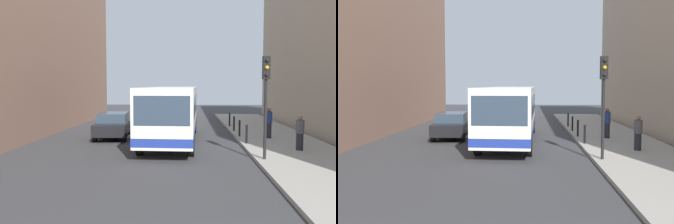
{
  "view_description": "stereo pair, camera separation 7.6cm",
  "coord_description": "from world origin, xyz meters",
  "views": [
    {
      "loc": [
        0.48,
        -17.58,
        3.12
      ],
      "look_at": [
        -0.51,
        0.22,
        1.8
      ],
      "focal_mm": 39.0,
      "sensor_mm": 36.0,
      "label": 1
    },
    {
      "loc": [
        0.55,
        -17.57,
        3.12
      ],
      "look_at": [
        -0.51,
        0.22,
        1.8
      ],
      "focal_mm": 39.0,
      "sensor_mm": 36.0,
      "label": 2
    }
  ],
  "objects": [
    {
      "name": "traffic_light",
      "position": [
        3.55,
        -2.93,
        3.01
      ],
      "size": [
        0.28,
        0.33,
        4.1
      ],
      "color": "black",
      "rests_on": "sidewalk"
    },
    {
      "name": "bollard_mid",
      "position": [
        3.45,
        3.59,
        0.62
      ],
      "size": [
        0.11,
        0.11,
        0.95
      ],
      "primitive_type": "cylinder",
      "color": "black",
      "rests_on": "sidewalk"
    },
    {
      "name": "sidewalk",
      "position": [
        5.4,
        0.0,
        0.07
      ],
      "size": [
        4.4,
        40.0,
        0.15
      ],
      "primitive_type": "cube",
      "color": "#9E9991",
      "rests_on": "ground"
    },
    {
      "name": "bollard_far",
      "position": [
        3.45,
        6.15,
        0.62
      ],
      "size": [
        0.11,
        0.11,
        0.95
      ],
      "primitive_type": "cylinder",
      "color": "black",
      "rests_on": "sidewalk"
    },
    {
      "name": "ground_plane",
      "position": [
        0.0,
        0.0,
        0.0
      ],
      "size": [
        80.0,
        80.0,
        0.0
      ],
      "primitive_type": "plane",
      "color": "#38383A"
    },
    {
      "name": "bus",
      "position": [
        -0.39,
        2.33,
        1.73
      ],
      "size": [
        2.88,
        11.1,
        3.0
      ],
      "rotation": [
        0.0,
        0.0,
        3.11
      ],
      "color": "white",
      "rests_on": "ground"
    },
    {
      "name": "pedestrian_mid_sidewalk",
      "position": [
        4.98,
        3.02,
        1.01
      ],
      "size": [
        0.38,
        0.38,
        1.72
      ],
      "rotation": [
        0.0,
        0.0,
        3.27
      ],
      "color": "#26262D",
      "rests_on": "sidewalk"
    },
    {
      "name": "bollard_near",
      "position": [
        3.45,
        1.03,
        0.62
      ],
      "size": [
        0.11,
        0.11,
        0.95
      ],
      "primitive_type": "cylinder",
      "color": "black",
      "rests_on": "sidewalk"
    },
    {
      "name": "car_beside_bus",
      "position": [
        -3.94,
        3.63,
        0.78
      ],
      "size": [
        2.11,
        4.51,
        1.48
      ],
      "rotation": [
        0.0,
        0.0,
        3.21
      ],
      "color": "black",
      "rests_on": "ground"
    },
    {
      "name": "bollard_farthest",
      "position": [
        3.45,
        8.71,
        0.62
      ],
      "size": [
        0.11,
        0.11,
        0.95
      ],
      "primitive_type": "cylinder",
      "color": "black",
      "rests_on": "sidewalk"
    },
    {
      "name": "pedestrian_near_signal",
      "position": [
        5.56,
        -0.79,
        0.94
      ],
      "size": [
        0.38,
        0.38,
        1.59
      ],
      "rotation": [
        0.0,
        0.0,
        5.95
      ],
      "color": "#26262D",
      "rests_on": "sidewalk"
    }
  ]
}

